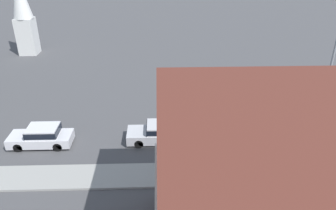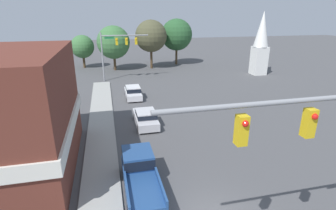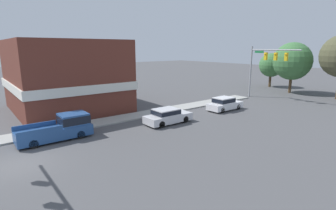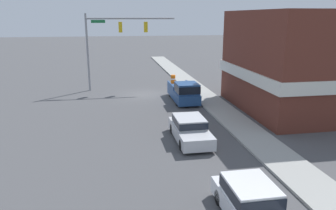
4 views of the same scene
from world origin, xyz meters
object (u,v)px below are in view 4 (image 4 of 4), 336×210
at_px(car_second_ahead, 252,203).
at_px(construction_barrel, 173,79).
at_px(car_lead, 190,128).
at_px(pickup_truck_parked, 184,92).

xyz_separation_m(car_second_ahead, construction_barrel, (-2.08, -26.29, -0.28)).
relative_size(car_second_ahead, construction_barrel, 4.43).
relative_size(car_lead, car_second_ahead, 1.04).
relative_size(car_second_ahead, pickup_truck_parked, 0.81).
distance_m(car_lead, car_second_ahead, 8.64).
height_order(car_lead, construction_barrel, car_lead).
xyz_separation_m(pickup_truck_parked, construction_barrel, (-0.58, -8.38, -0.43)).
bearing_deg(pickup_truck_parked, car_lead, 79.27).
bearing_deg(car_lead, pickup_truck_parked, -100.73).
distance_m(car_second_ahead, pickup_truck_parked, 17.97).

